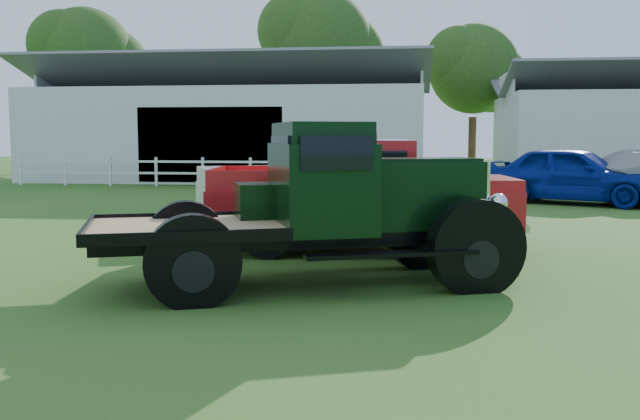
% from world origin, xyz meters
% --- Properties ---
extents(ground, '(120.00, 120.00, 0.00)m').
position_xyz_m(ground, '(0.00, 0.00, 0.00)').
color(ground, '#1C5711').
extents(shed_left, '(18.80, 10.20, 5.60)m').
position_xyz_m(shed_left, '(-7.00, 26.00, 2.80)').
color(shed_left, silver).
rests_on(shed_left, ground).
extents(fence_rail, '(14.20, 0.16, 1.20)m').
position_xyz_m(fence_rail, '(-8.00, 20.00, 0.60)').
color(fence_rail, white).
rests_on(fence_rail, ground).
extents(tree_a, '(6.30, 6.30, 10.50)m').
position_xyz_m(tree_a, '(-18.00, 33.00, 5.25)').
color(tree_a, black).
rests_on(tree_a, ground).
extents(tree_b, '(6.90, 6.90, 11.50)m').
position_xyz_m(tree_b, '(-4.00, 34.00, 5.75)').
color(tree_b, black).
rests_on(tree_b, ground).
extents(tree_c, '(5.40, 5.40, 9.00)m').
position_xyz_m(tree_c, '(5.00, 33.00, 4.50)').
color(tree_c, black).
rests_on(tree_c, ground).
extents(vintage_flatbed, '(6.11, 4.07, 2.25)m').
position_xyz_m(vintage_flatbed, '(0.11, 1.15, 1.13)').
color(vintage_flatbed, black).
rests_on(vintage_flatbed, ground).
extents(red_pickup, '(5.75, 2.68, 2.03)m').
position_xyz_m(red_pickup, '(0.59, 4.23, 1.02)').
color(red_pickup, '#B3181C').
rests_on(red_pickup, ground).
extents(white_pickup, '(5.36, 3.83, 1.84)m').
position_xyz_m(white_pickup, '(-0.73, 7.01, 0.92)').
color(white_pickup, beige).
rests_on(white_pickup, ground).
extents(misc_car_blue, '(5.60, 4.28, 1.78)m').
position_xyz_m(misc_car_blue, '(6.44, 14.05, 0.89)').
color(misc_car_blue, navy).
rests_on(misc_car_blue, ground).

